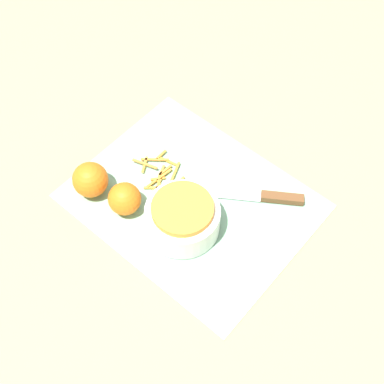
{
  "coord_description": "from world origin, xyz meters",
  "views": [
    {
      "loc": [
        -0.4,
        0.46,
        0.95
      ],
      "look_at": [
        0.0,
        0.0,
        0.04
      ],
      "focal_mm": 50.0,
      "sensor_mm": 36.0,
      "label": 1
    }
  ],
  "objects": [
    {
      "name": "orange_left",
      "position": [
        0.09,
        0.1,
        0.04
      ],
      "size": [
        0.07,
        0.07,
        0.07
      ],
      "color": "orange",
      "rests_on": "cutting_board"
    },
    {
      "name": "orange_right",
      "position": [
        0.18,
        0.12,
        0.04
      ],
      "size": [
        0.08,
        0.08,
        0.08
      ],
      "color": "orange",
      "rests_on": "cutting_board"
    },
    {
      "name": "ground_plane",
      "position": [
        0.0,
        0.0,
        0.0
      ],
      "size": [
        4.0,
        4.0,
        0.0
      ],
      "primitive_type": "plane",
      "color": "tan"
    },
    {
      "name": "bowl_speckled",
      "position": [
        -0.03,
        0.06,
        0.04
      ],
      "size": [
        0.15,
        0.15,
        0.08
      ],
      "color": "silver",
      "rests_on": "cutting_board"
    },
    {
      "name": "cutting_board",
      "position": [
        0.0,
        0.0,
        0.0
      ],
      "size": [
        0.48,
        0.38,
        0.01
      ],
      "color": "#84B793",
      "rests_on": "ground_plane"
    },
    {
      "name": "knife",
      "position": [
        -0.12,
        -0.11,
        0.01
      ],
      "size": [
        0.21,
        0.15,
        0.02
      ],
      "rotation": [
        0.0,
        0.0,
        0.59
      ],
      "color": "brown",
      "rests_on": "cutting_board"
    },
    {
      "name": "peel_pile",
      "position": [
        0.09,
        -0.0,
        0.01
      ],
      "size": [
        0.13,
        0.11,
        0.01
      ],
      "color": "orange",
      "rests_on": "cutting_board"
    }
  ]
}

